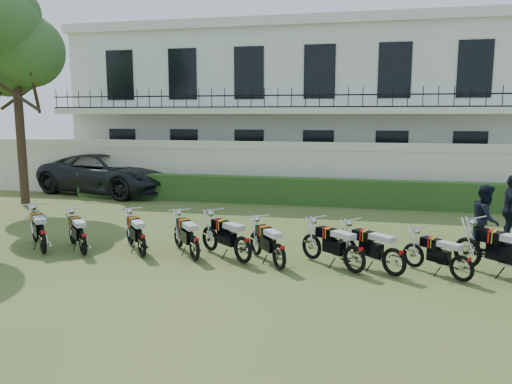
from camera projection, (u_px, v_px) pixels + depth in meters
The scene contains 17 objects.
ground at pixel (214, 255), 12.06m from camera, with size 100.00×100.00×0.00m, color #3C4E1F.
perimeter_wall at pixel (275, 170), 19.59m from camera, with size 30.00×0.35×2.30m.
hedge at pixel (297, 191), 18.71m from camera, with size 18.00×0.60×1.00m, color #284F1C.
building at pixel (296, 107), 24.94m from camera, with size 20.40×9.60×7.40m.
tree_west_near at pixel (15, 43), 17.90m from camera, with size 3.40×3.20×7.90m.
motorcycle_0 at pixel (43, 235), 11.97m from camera, with size 1.41×1.47×1.06m.
motorcycle_1 at pixel (83, 238), 11.85m from camera, with size 1.30×1.36×0.98m.
motorcycle_2 at pixel (142, 239), 11.72m from camera, with size 1.22×1.48×1.00m.
motorcycle_3 at pixel (194, 242), 11.42m from camera, with size 1.21×1.52×1.01m.
motorcycle_4 at pixel (243, 243), 11.23m from camera, with size 1.59×1.29×1.06m.
motorcycle_5 at pixel (279, 250), 10.75m from camera, with size 1.15×1.53×1.00m.
motorcycle_6 at pixel (355, 252), 10.53m from camera, with size 1.52×1.28×1.04m.
motorcycle_7 at pixel (394, 255), 10.32m from camera, with size 1.54×1.24×1.03m.
motorcycle_8 at pixel (462, 262), 10.00m from camera, with size 1.33×1.21×0.93m.
suv at pixel (109, 174), 21.24m from camera, with size 2.84×6.17×1.71m, color black.
officer_4 at pixel (485, 219), 12.11m from camera, with size 0.82×0.64×1.69m, color black.
officer_5 at pixel (511, 210), 12.89m from camera, with size 1.07×0.45×1.83m, color black.
Camera 1 is at (3.54, -11.18, 3.37)m, focal length 35.00 mm.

